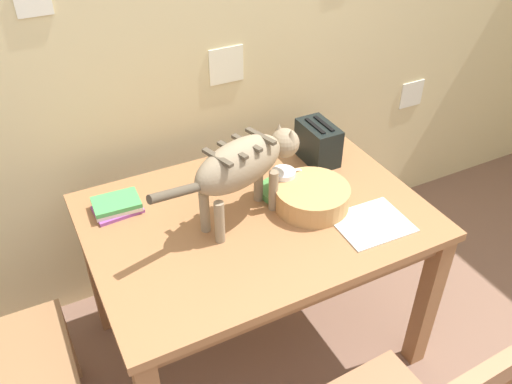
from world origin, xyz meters
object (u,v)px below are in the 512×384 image
(cat, at_px, (244,164))
(wicker_basket, at_px, (312,196))
(dining_table, at_px, (256,231))
(saucer_bowl, at_px, (283,190))
(toaster, at_px, (318,143))
(magazine, at_px, (371,223))
(book_stack, at_px, (117,206))
(coffee_mug, at_px, (284,179))

(cat, bearing_deg, wicker_basket, 59.64)
(dining_table, bearing_deg, cat, 174.85)
(saucer_bowl, distance_m, toaster, 0.30)
(saucer_bowl, bearing_deg, wicker_basket, -64.06)
(saucer_bowl, relative_size, wicker_basket, 0.64)
(saucer_bowl, bearing_deg, cat, -163.06)
(magazine, relative_size, book_stack, 1.47)
(dining_table, relative_size, magazine, 4.73)
(saucer_bowl, relative_size, magazine, 0.69)
(wicker_basket, height_order, toaster, toaster)
(dining_table, height_order, cat, cat)
(cat, relative_size, toaster, 3.19)
(dining_table, height_order, magazine, magazine)
(cat, bearing_deg, book_stack, -137.88)
(dining_table, relative_size, saucer_bowl, 6.86)
(toaster, bearing_deg, dining_table, -152.30)
(dining_table, bearing_deg, magazine, -35.39)
(coffee_mug, xyz_separation_m, book_stack, (-0.62, 0.19, -0.05))
(dining_table, relative_size, toaster, 6.29)
(saucer_bowl, xyz_separation_m, toaster, (0.25, 0.15, 0.07))
(dining_table, distance_m, toaster, 0.49)
(magazine, distance_m, toaster, 0.47)
(magazine, bearing_deg, dining_table, 146.47)
(coffee_mug, bearing_deg, wicker_basket, -65.25)
(wicker_basket, bearing_deg, coffee_mug, 114.75)
(cat, distance_m, toaster, 0.52)
(cat, relative_size, saucer_bowl, 3.48)
(saucer_bowl, bearing_deg, coffee_mug, 0.00)
(dining_table, bearing_deg, coffee_mug, 22.40)
(saucer_bowl, relative_size, book_stack, 1.01)
(cat, bearing_deg, saucer_bowl, 90.00)
(dining_table, height_order, toaster, toaster)
(cat, distance_m, coffee_mug, 0.27)
(book_stack, height_order, wicker_basket, wicker_basket)
(dining_table, height_order, saucer_bowl, saucer_bowl)
(book_stack, distance_m, toaster, 0.87)
(book_stack, relative_size, wicker_basket, 0.63)
(cat, xyz_separation_m, book_stack, (-0.42, 0.25, -0.21))
(saucer_bowl, bearing_deg, magazine, -57.54)
(dining_table, xyz_separation_m, cat, (-0.04, 0.00, 0.32))
(wicker_basket, bearing_deg, saucer_bowl, 115.94)
(coffee_mug, relative_size, wicker_basket, 0.47)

